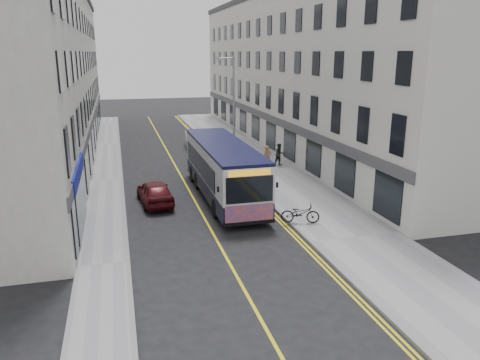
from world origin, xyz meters
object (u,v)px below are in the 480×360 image
streetlamp (233,108)px  car_maroon (155,192)px  pedestrian_far (280,155)px  city_bus (223,168)px  pedestrian_near (267,158)px  bicycle (300,213)px  car_white (194,140)px

streetlamp → car_maroon: 10.62m
pedestrian_far → car_maroon: 11.74m
city_bus → pedestrian_near: 6.99m
streetlamp → bicycle: (0.23, -12.88, -3.76)m
pedestrian_far → car_white: 10.27m
streetlamp → pedestrian_far: (3.32, -1.07, -3.44)m
city_bus → car_maroon: 4.14m
pedestrian_near → car_white: (-3.64, 10.04, -0.28)m
car_white → car_maroon: bearing=-102.1°
bicycle → pedestrian_far: bearing=3.8°
car_white → bicycle: bearing=-79.8°
streetlamp → city_bus: 8.24m
streetlamp → pedestrian_far: bearing=-17.8°
pedestrian_far → streetlamp: bearing=153.2°
city_bus → car_white: size_ratio=2.62×
city_bus → bicycle: size_ratio=5.92×
city_bus → car_maroon: city_bus is taller
pedestrian_near → city_bus: bearing=-130.0°
pedestrian_near → pedestrian_far: bearing=38.6°
city_bus → pedestrian_far: bearing=48.0°
city_bus → pedestrian_far: 8.62m
city_bus → pedestrian_near: bearing=50.1°
pedestrian_far → car_white: size_ratio=0.39×
city_bus → car_white: (0.81, 15.38, -1.08)m
bicycle → pedestrian_far: pedestrian_far is taller
pedestrian_near → car_maroon: pedestrian_near is taller
pedestrian_near → pedestrian_far: 1.66m
car_white → car_maroon: car_white is taller
city_bus → bicycle: 6.17m
car_maroon → city_bus: bearing=177.3°
pedestrian_far → car_white: bearing=109.8°
streetlamp → pedestrian_near: bearing=-46.1°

